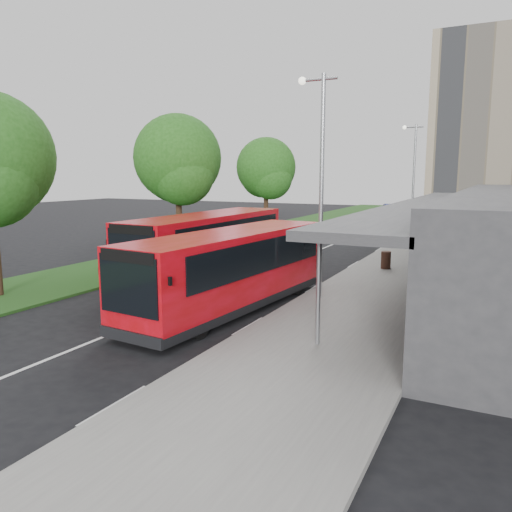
{
  "coord_description": "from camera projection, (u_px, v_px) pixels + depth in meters",
  "views": [
    {
      "loc": [
        10.17,
        -15.29,
        4.68
      ],
      "look_at": [
        1.56,
        2.0,
        1.5
      ],
      "focal_mm": 35.0,
      "sensor_mm": 36.0,
      "label": 1
    }
  ],
  "objects": [
    {
      "name": "litter_bin",
      "position": [
        386.0,
        260.0,
        24.13
      ],
      "size": [
        0.49,
        0.49,
        0.84
      ],
      "primitive_type": "cylinder",
      "rotation": [
        0.0,
        0.0,
        0.04
      ],
      "color": "#3A2117",
      "rests_on": "pavement"
    },
    {
      "name": "tree_mid",
      "position": [
        178.0,
        164.0,
        28.96
      ],
      "size": [
        5.05,
        5.05,
        8.12
      ],
      "color": "#2F1E13",
      "rests_on": "ground"
    },
    {
      "name": "kerb_dashes",
      "position": [
        389.0,
        243.0,
        34.07
      ],
      "size": [
        0.12,
        56.0,
        0.01
      ],
      "color": "silver",
      "rests_on": "ground"
    },
    {
      "name": "lamp_post_near",
      "position": [
        319.0,
        173.0,
        17.93
      ],
      "size": [
        1.44,
        0.28,
        8.0
      ],
      "color": "#919499",
      "rests_on": "pavement"
    },
    {
      "name": "bus_second",
      "position": [
        208.0,
        245.0,
        22.62
      ],
      "size": [
        2.78,
        10.26,
        2.89
      ],
      "rotation": [
        0.0,
        0.0,
        -0.01
      ],
      "color": "red",
      "rests_on": "ground"
    },
    {
      "name": "car_near",
      "position": [
        415.0,
        215.0,
        50.96
      ],
      "size": [
        2.38,
        3.38,
        1.07
      ],
      "primitive_type": "imported",
      "rotation": [
        0.0,
        0.0,
        -0.4
      ],
      "color": "#59110C",
      "rests_on": "ground"
    },
    {
      "name": "tree_far",
      "position": [
        266.0,
        171.0,
        39.62
      ],
      "size": [
        4.71,
        4.71,
        7.57
      ],
      "color": "#2F1E13",
      "rests_on": "ground"
    },
    {
      "name": "bollard",
      "position": [
        413.0,
        235.0,
        32.98
      ],
      "size": [
        0.23,
        0.23,
        1.1
      ],
      "primitive_type": "cylinder",
      "rotation": [
        0.0,
        0.0,
        0.38
      ],
      "color": "#D8B80B",
      "rests_on": "pavement"
    },
    {
      "name": "bus_main",
      "position": [
        231.0,
        270.0,
        17.2
      ],
      "size": [
        3.29,
        9.84,
        2.74
      ],
      "rotation": [
        0.0,
        0.0,
        -0.09
      ],
      "color": "red",
      "rests_on": "ground"
    },
    {
      "name": "lane_centre_line",
      "position": [
        324.0,
        248.0,
        31.98
      ],
      "size": [
        0.12,
        70.0,
        0.01
      ],
      "primitive_type": "cube",
      "color": "silver",
      "rests_on": "ground"
    },
    {
      "name": "ground",
      "position": [
        195.0,
        300.0,
        18.74
      ],
      "size": [
        120.0,
        120.0,
        0.0
      ],
      "primitive_type": "plane",
      "color": "black",
      "rests_on": "ground"
    },
    {
      "name": "car_far",
      "position": [
        391.0,
        209.0,
        57.7
      ],
      "size": [
        2.8,
        4.07,
        1.27
      ],
      "primitive_type": "imported",
      "rotation": [
        0.0,
        0.0,
        0.42
      ],
      "color": "navy",
      "rests_on": "ground"
    },
    {
      "name": "lamp_post_far",
      "position": [
        413.0,
        174.0,
        35.59
      ],
      "size": [
        1.44,
        0.28,
        8.0
      ],
      "color": "#919499",
      "rests_on": "pavement"
    },
    {
      "name": "grass_verge",
      "position": [
        261.0,
        233.0,
        39.47
      ],
      "size": [
        5.0,
        80.0,
        0.1
      ],
      "primitive_type": "cube",
      "color": "#1F4B18",
      "rests_on": "ground"
    },
    {
      "name": "pavement",
      "position": [
        433.0,
        243.0,
        33.75
      ],
      "size": [
        5.0,
        80.0,
        0.15
      ],
      "primitive_type": "cube",
      "color": "gray",
      "rests_on": "ground"
    }
  ]
}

